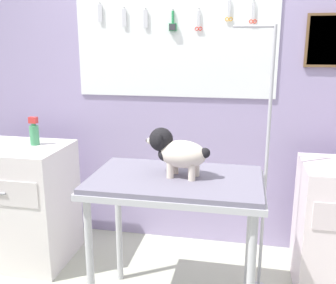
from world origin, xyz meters
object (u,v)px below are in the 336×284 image
at_px(grooming_table, 176,192).
at_px(counter_left, 17,203).
at_px(dog, 176,151).
at_px(grooming_arm, 264,176).

bearing_deg(grooming_table, counter_left, 163.36).
bearing_deg(counter_left, dog, -15.94).
bearing_deg(dog, grooming_arm, 31.62).
height_order(grooming_arm, counter_left, grooming_arm).
height_order(dog, counter_left, dog).
distance_m(grooming_table, dog, 0.24).
xyz_separation_m(grooming_table, dog, (0.00, 0.02, 0.24)).
height_order(grooming_table, dog, dog).
bearing_deg(dog, counter_left, 164.06).
xyz_separation_m(grooming_arm, dog, (-0.51, -0.32, 0.22)).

